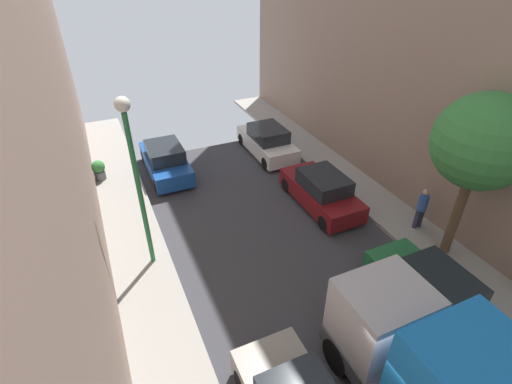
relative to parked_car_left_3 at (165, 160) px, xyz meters
name	(u,v)px	position (x,y,z in m)	size (l,w,h in m)	color
parked_car_left_3	(165,160)	(0.00, 0.00, 0.00)	(1.78, 4.20, 1.57)	#194799
parked_car_right_2	(432,292)	(5.40, -11.55, 0.00)	(1.78, 4.20, 1.57)	#1E6638
parked_car_right_3	(321,191)	(5.40, -5.42, 0.00)	(1.78, 4.20, 1.57)	maroon
parked_car_right_4	(267,142)	(5.40, -0.12, 0.00)	(1.78, 4.20, 1.57)	white
pedestrian	(422,207)	(7.94, -8.41, 0.35)	(0.40, 0.36, 1.72)	#2D334C
street_tree_1	(482,143)	(7.83, -9.90, 3.74)	(2.99, 2.99, 5.83)	brown
potted_plant_1	(99,169)	(-3.02, 0.52, -0.06)	(0.60, 0.60, 0.96)	slate
lamp_post	(134,164)	(-1.90, -6.07, 3.29)	(0.44, 0.44, 5.92)	#26723F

